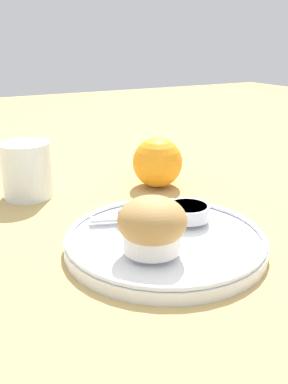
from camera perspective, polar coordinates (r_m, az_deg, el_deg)
The scene contains 8 objects.
ground_plane at distance 0.55m, azimuth 1.45°, elevation -6.38°, with size 3.00×3.00×0.00m, color tan.
plate at distance 0.52m, azimuth 2.61°, elevation -6.52°, with size 0.24×0.24×0.02m.
muffin at distance 0.47m, azimuth 1.10°, elevation -4.48°, with size 0.08×0.08×0.06m.
cream_ramekin at distance 0.56m, azimuth 5.59°, elevation -2.37°, with size 0.06×0.06×0.02m.
berry_pair at distance 0.55m, azimuth -1.93°, elevation -2.92°, with size 0.03×0.02×0.02m.
butter_knife at distance 0.56m, azimuth 0.85°, elevation -3.23°, with size 0.15×0.07×0.00m.
orange_fruit at distance 0.73m, azimuth 1.80°, elevation 3.96°, with size 0.08×0.08×0.08m.
juice_glass at distance 0.70m, azimuth -15.36°, elevation 2.83°, with size 0.08×0.08×0.09m.
Camera 1 is at (-0.25, -0.42, 0.24)m, focal length 40.00 mm.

